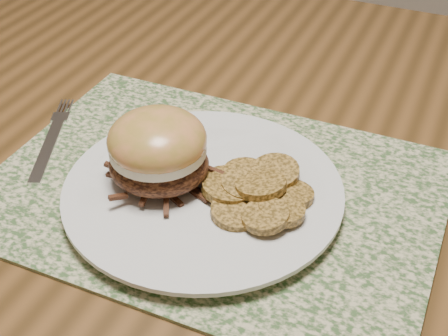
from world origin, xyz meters
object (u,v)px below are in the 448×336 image
(dining_table, at_px, (228,192))
(dinner_plate, at_px, (203,192))
(pork_sandwich, at_px, (158,150))
(fork, at_px, (52,138))

(dining_table, height_order, dinner_plate, dinner_plate)
(pork_sandwich, bearing_deg, dinner_plate, 9.85)
(dinner_plate, relative_size, pork_sandwich, 2.58)
(dining_table, bearing_deg, pork_sandwich, -99.92)
(fork, bearing_deg, dinner_plate, -30.63)
(dining_table, relative_size, pork_sandwich, 14.89)
(pork_sandwich, height_order, fork, pork_sandwich)
(dinner_plate, height_order, fork, dinner_plate)
(dinner_plate, height_order, pork_sandwich, pork_sandwich)
(pork_sandwich, distance_m, fork, 0.17)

